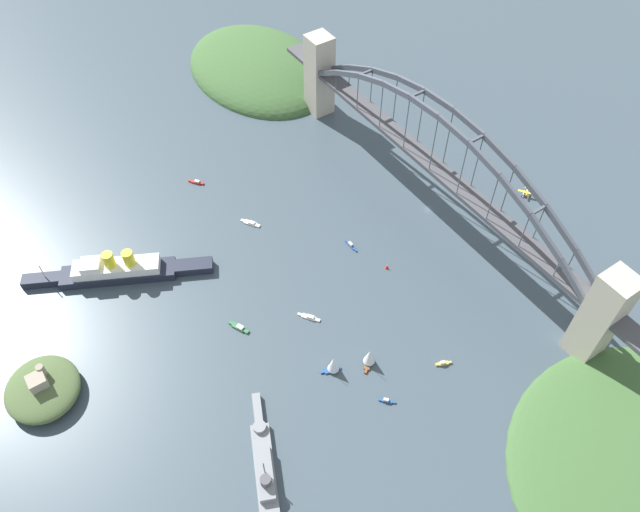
% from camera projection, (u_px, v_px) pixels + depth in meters
% --- Properties ---
extents(ground_plane, '(1400.00, 1400.00, 0.00)m').
position_uv_depth(ground_plane, '(428.00, 209.00, 370.15)').
color(ground_plane, '#3D4C56').
extents(harbor_arch_bridge, '(299.45, 15.36, 72.31)m').
position_uv_depth(harbor_arch_bridge, '(435.00, 170.00, 345.77)').
color(harbor_arch_bridge, '#BCB29E').
rests_on(harbor_arch_bridge, ground).
extents(headland_east_shore, '(132.15, 95.79, 30.60)m').
position_uv_depth(headland_east_shore, '(262.00, 71.00, 463.81)').
color(headland_east_shore, '#3D6033').
rests_on(headland_east_shore, ground).
extents(ocean_liner, '(54.06, 95.03, 18.90)m').
position_uv_depth(ocean_liner, '(118.00, 270.00, 333.11)').
color(ocean_liner, '#1E2333').
rests_on(ocean_liner, ground).
extents(naval_cruiser, '(73.59, 35.78, 16.78)m').
position_uv_depth(naval_cruiser, '(266.00, 477.00, 263.06)').
color(naval_cruiser, gray).
rests_on(naval_cruiser, ground).
extents(fort_island_mid_harbor, '(36.94, 34.71, 15.72)m').
position_uv_depth(fort_island_mid_harbor, '(42.00, 389.00, 287.49)').
color(fort_island_mid_harbor, '#4C6038').
rests_on(fort_island_mid_harbor, ground).
extents(seaplane_taxiing_near_bridge, '(10.08, 9.34, 4.84)m').
position_uv_depth(seaplane_taxiing_near_bridge, '(527.00, 193.00, 376.15)').
color(seaplane_taxiing_near_bridge, '#B7B7B2').
rests_on(seaplane_taxiing_near_bridge, ground).
extents(small_boat_0, '(6.51, 6.40, 2.28)m').
position_uv_depth(small_boat_0, '(387.00, 401.00, 288.14)').
color(small_boat_0, '#234C8C').
rests_on(small_boat_0, ground).
extents(small_boat_1, '(7.33, 10.42, 12.45)m').
position_uv_depth(small_boat_1, '(333.00, 364.00, 295.14)').
color(small_boat_1, '#234C8C').
rests_on(small_boat_1, ground).
extents(small_boat_2, '(8.92, 7.57, 2.13)m').
position_uv_depth(small_boat_2, '(196.00, 182.00, 384.14)').
color(small_boat_2, '#B2231E').
rests_on(small_boat_2, ground).
extents(small_boat_3, '(11.83, 6.65, 2.13)m').
position_uv_depth(small_boat_3, '(239.00, 327.00, 314.55)').
color(small_boat_3, '#2D6B3D').
rests_on(small_boat_3, ground).
extents(small_boat_4, '(8.58, 9.60, 12.50)m').
position_uv_depth(small_boat_4, '(369.00, 357.00, 297.67)').
color(small_boat_4, brown).
rests_on(small_boat_4, ground).
extents(small_boat_5, '(10.04, 2.04, 2.26)m').
position_uv_depth(small_boat_5, '(351.00, 245.00, 350.43)').
color(small_boat_5, '#234C8C').
rests_on(small_boat_5, ground).
extents(small_boat_6, '(11.72, 8.22, 1.79)m').
position_uv_depth(small_boat_6, '(251.00, 223.00, 361.75)').
color(small_boat_6, silver).
rests_on(small_boat_6, ground).
extents(small_boat_7, '(4.30, 7.97, 2.32)m').
position_uv_depth(small_boat_7, '(443.00, 363.00, 300.97)').
color(small_boat_7, gold).
rests_on(small_boat_7, ground).
extents(small_boat_8, '(11.14, 8.45, 2.02)m').
position_uv_depth(small_boat_8, '(309.00, 317.00, 318.66)').
color(small_boat_8, silver).
rests_on(small_boat_8, ground).
extents(channel_marker_buoy, '(2.20, 2.20, 2.75)m').
position_uv_depth(channel_marker_buoy, '(387.00, 267.00, 339.73)').
color(channel_marker_buoy, red).
rests_on(channel_marker_buoy, ground).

